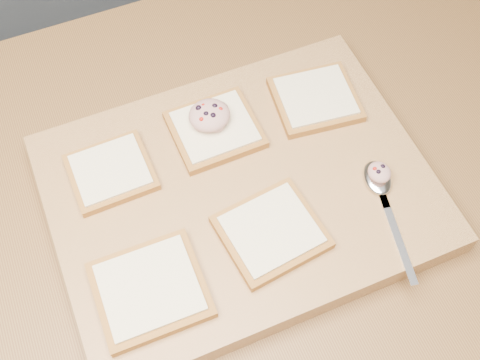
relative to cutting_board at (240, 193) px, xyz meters
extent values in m
plane|color=#515459|center=(0.02, 0.03, -0.92)|extent=(4.00, 4.00, 0.00)
cube|color=slate|center=(0.02, 0.03, -0.50)|extent=(1.90, 0.75, 0.84)
cube|color=brown|center=(0.02, 0.03, -0.05)|extent=(2.00, 0.80, 0.06)
cube|color=tan|center=(0.00, 0.00, 0.00)|extent=(0.51, 0.39, 0.04)
cube|color=#A5692A|center=(-0.16, 0.08, 0.03)|extent=(0.11, 0.10, 0.01)
cube|color=beige|center=(-0.16, 0.08, 0.03)|extent=(0.10, 0.09, 0.00)
cube|color=#A5692A|center=(0.00, 0.10, 0.03)|extent=(0.12, 0.11, 0.01)
cube|color=beige|center=(0.00, 0.10, 0.04)|extent=(0.10, 0.09, 0.00)
cube|color=#A5692A|center=(0.16, 0.09, 0.03)|extent=(0.13, 0.12, 0.01)
cube|color=beige|center=(0.16, 0.09, 0.04)|extent=(0.11, 0.10, 0.00)
cube|color=#A5692A|center=(-0.16, -0.10, 0.03)|extent=(0.13, 0.12, 0.01)
cube|color=beige|center=(-0.16, -0.10, 0.04)|extent=(0.12, 0.10, 0.00)
cube|color=#A5692A|center=(0.01, -0.08, 0.03)|extent=(0.13, 0.13, 0.01)
cube|color=beige|center=(0.01, -0.08, 0.04)|extent=(0.12, 0.11, 0.00)
ellipsoid|color=tan|center=(0.00, 0.11, 0.05)|extent=(0.06, 0.06, 0.03)
sphere|color=black|center=(0.01, 0.11, 0.06)|extent=(0.01, 0.01, 0.01)
sphere|color=black|center=(-0.01, 0.11, 0.06)|extent=(0.01, 0.01, 0.01)
sphere|color=black|center=(0.00, 0.10, 0.06)|extent=(0.01, 0.01, 0.01)
sphere|color=black|center=(-0.01, 0.10, 0.06)|extent=(0.01, 0.01, 0.01)
sphere|color=#A5140C|center=(0.01, 0.10, 0.06)|extent=(0.01, 0.01, 0.01)
sphere|color=#A5140C|center=(-0.01, 0.12, 0.06)|extent=(0.01, 0.01, 0.01)
sphere|color=#A5140C|center=(-0.02, 0.10, 0.06)|extent=(0.01, 0.01, 0.01)
ellipsoid|color=silver|center=(0.18, -0.06, 0.03)|extent=(0.05, 0.06, 0.01)
cube|color=silver|center=(0.17, -0.09, 0.02)|extent=(0.02, 0.04, 0.00)
cube|color=silver|center=(0.16, -0.15, 0.02)|extent=(0.04, 0.14, 0.00)
ellipsoid|color=tan|center=(0.18, -0.06, 0.04)|extent=(0.03, 0.03, 0.02)
sphere|color=black|center=(0.18, -0.06, 0.05)|extent=(0.01, 0.01, 0.01)
sphere|color=black|center=(0.17, -0.07, 0.05)|extent=(0.01, 0.01, 0.01)
sphere|color=#A5140C|center=(0.17, -0.06, 0.05)|extent=(0.01, 0.01, 0.01)
camera|label=1|loc=(-0.16, -0.37, 0.73)|focal=45.00mm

